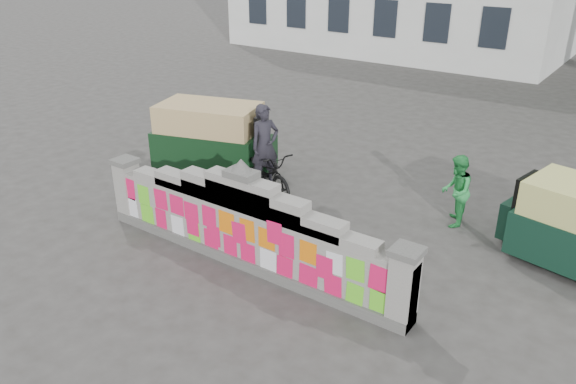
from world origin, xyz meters
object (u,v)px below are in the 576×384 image
cyclist_bike (265,172)px  rickshaw_left (213,137)px  cyclist_rider (265,156)px  pedestrian (456,191)px

cyclist_bike → rickshaw_left: 2.01m
cyclist_rider → cyclist_bike: bearing=0.0°
cyclist_rider → rickshaw_left: (-1.93, 0.43, -0.05)m
cyclist_rider → rickshaw_left: cyclist_rider is taller
rickshaw_left → cyclist_rider: bearing=-29.5°
pedestrian → rickshaw_left: rickshaw_left is taller
cyclist_bike → pedestrian: (3.97, 1.05, 0.19)m
pedestrian → cyclist_rider: bearing=-90.8°
cyclist_rider → rickshaw_left: 1.98m
cyclist_bike → pedestrian: size_ratio=1.40×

